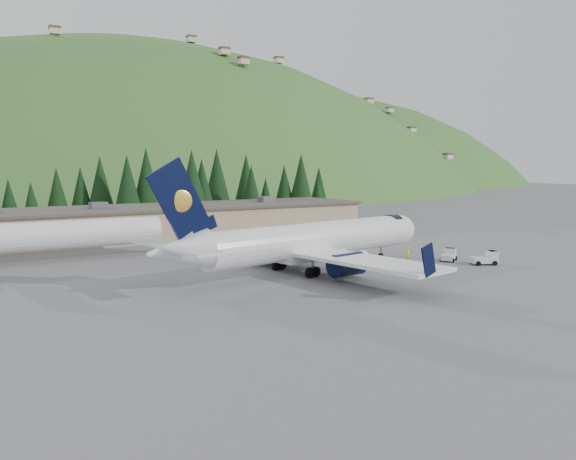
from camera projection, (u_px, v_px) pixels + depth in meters
The scene contains 9 objects.
ground at pixel (316, 270), 63.56m from camera, with size 600.00×600.00×0.00m, color #5E5E63.
airliner at pixel (309, 242), 62.45m from camera, with size 37.89×35.72×12.59m.
second_airliner at pixel (47, 235), 68.83m from camera, with size 27.50×11.00×10.05m.
baggage_tug_a at pixel (449, 255), 69.93m from camera, with size 3.12×2.70×1.49m.
baggage_tug_b at pixel (486, 258), 67.11m from camera, with size 3.45×2.81×1.64m.
terminal_building at pixel (161, 221), 92.81m from camera, with size 71.00×17.00×6.10m.
ramp_worker at pixel (408, 254), 69.10m from camera, with size 0.69×0.45×1.88m, color yellow.
tree_line at pixel (131, 187), 113.51m from camera, with size 110.42×15.81×14.34m.
hills at pixel (166, 358), 276.32m from camera, with size 614.00×330.00×300.00m.
Camera 1 is at (-35.47, -51.69, 11.85)m, focal length 35.00 mm.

